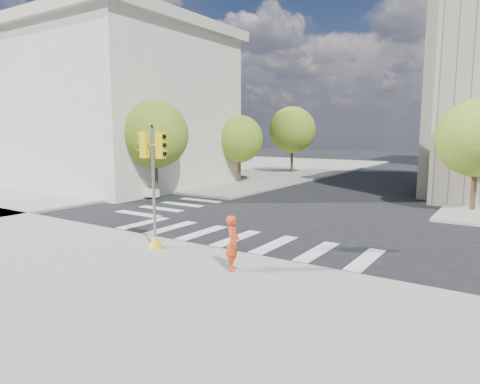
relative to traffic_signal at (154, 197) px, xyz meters
name	(u,v)px	position (x,y,z in m)	size (l,w,h in m)	color
ground	(263,230)	(1.51, 5.28, -2.05)	(160.00, 160.00, 0.00)	black
sidewalk_near	(31,314)	(1.51, -5.72, -1.98)	(30.00, 14.00, 0.15)	gray
sidewalk_far_left	(228,167)	(-18.49, 31.28, -1.98)	(28.00, 40.00, 0.15)	gray
classical_building	(106,107)	(-18.49, 13.28, 4.39)	(19.00, 15.00, 12.70)	beige
tree_lw_near	(155,134)	(-8.99, 9.28, 2.15)	(4.40, 4.40, 6.41)	#382616
tree_lw_mid	(239,139)	(-8.99, 19.28, 1.71)	(4.00, 4.00, 5.77)	#382616
tree_lw_far	(292,130)	(-8.99, 29.28, 2.49)	(4.80, 4.80, 6.95)	#382616
tree_re_near	(478,138)	(9.01, 15.28, 2.00)	(4.20, 4.20, 6.16)	#382616
traffic_signal	(154,197)	(0.00, 0.00, 0.00)	(1.07, 0.56, 4.49)	gold
photographer	(233,243)	(3.83, -0.54, -1.04)	(0.63, 0.41, 1.72)	red
planter_wall	(119,191)	(-11.49, 8.26, -1.65)	(6.00, 0.40, 0.50)	white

